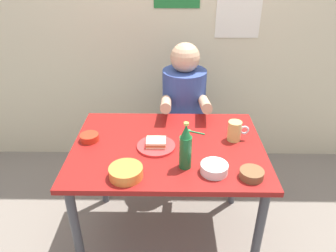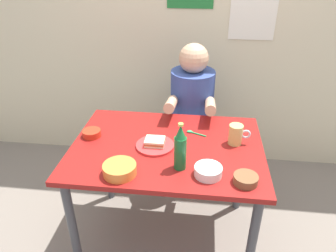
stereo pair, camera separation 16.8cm
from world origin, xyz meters
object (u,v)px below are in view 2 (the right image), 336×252
object	(u,v)px
person_seated	(192,98)
beer_mug	(236,134)
stool	(190,145)
sandwich	(155,142)
beer_bottle	(180,148)
condiment_bowl_brown	(246,179)
dining_table	(167,159)
plate_orange	(155,145)

from	to	relation	value
person_seated	beer_mug	distance (m)	0.62
stool	sandwich	size ratio (longest dim) A/B	4.09
person_seated	beer_bottle	size ratio (longest dim) A/B	2.75
beer_mug	condiment_bowl_brown	xyz separation A→B (m)	(0.03, -0.36, -0.04)
dining_table	person_seated	xyz separation A→B (m)	(0.11, 0.62, 0.12)
stool	beer_bottle	distance (m)	0.98
person_seated	beer_mug	world-z (taller)	person_seated
stool	person_seated	size ratio (longest dim) A/B	0.63
dining_table	beer_mug	xyz separation A→B (m)	(0.39, 0.07, 0.15)
beer_bottle	person_seated	bearing A→B (deg)	88.59
stool	beer_mug	world-z (taller)	beer_mug
person_seated	plate_orange	world-z (taller)	person_seated
dining_table	plate_orange	size ratio (longest dim) A/B	5.00
beer_mug	dining_table	bearing A→B (deg)	-170.24
person_seated	condiment_bowl_brown	xyz separation A→B (m)	(0.31, -0.91, -0.00)
person_seated	beer_bottle	distance (m)	0.83
sandwich	beer_bottle	bearing A→B (deg)	-49.01
dining_table	condiment_bowl_brown	distance (m)	0.52
beer_bottle	condiment_bowl_brown	world-z (taller)	beer_bottle
beer_mug	plate_orange	bearing A→B (deg)	-169.17
stool	beer_bottle	bearing A→B (deg)	-91.39
dining_table	person_seated	bearing A→B (deg)	79.72
sandwich	stool	bearing A→B (deg)	74.60
beer_bottle	condiment_bowl_brown	xyz separation A→B (m)	(0.33, -0.08, -0.10)
plate_orange	beer_mug	bearing A→B (deg)	10.83
plate_orange	beer_mug	world-z (taller)	beer_mug
sandwich	beer_mug	xyz separation A→B (m)	(0.46, 0.09, 0.03)
sandwich	beer_bottle	distance (m)	0.26
sandwich	condiment_bowl_brown	xyz separation A→B (m)	(0.49, -0.27, -0.01)
sandwich	condiment_bowl_brown	world-z (taller)	sandwich
plate_orange	beer_mug	distance (m)	0.47
sandwich	dining_table	bearing A→B (deg)	16.95
stool	person_seated	distance (m)	0.42
person_seated	condiment_bowl_brown	size ratio (longest dim) A/B	6.00
condiment_bowl_brown	plate_orange	bearing A→B (deg)	151.11
plate_orange	condiment_bowl_brown	xyz separation A→B (m)	(0.49, -0.27, 0.02)
stool	plate_orange	bearing A→B (deg)	-105.40
stool	sandwich	distance (m)	0.80
person_seated	beer_bottle	world-z (taller)	person_seated
dining_table	beer_mug	bearing A→B (deg)	9.76
stool	condiment_bowl_brown	distance (m)	1.05
stool	beer_mug	size ratio (longest dim) A/B	3.57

